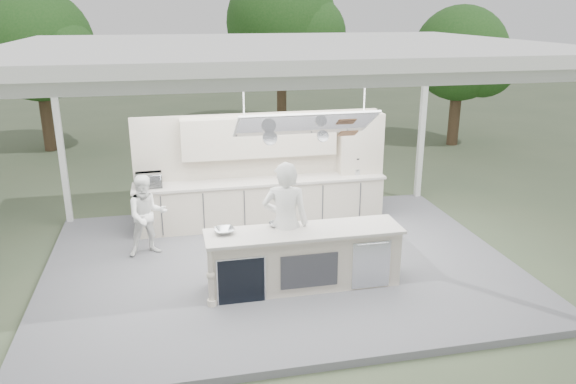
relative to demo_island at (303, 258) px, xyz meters
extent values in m
plane|color=#485238|center=(-0.18, 0.91, -0.60)|extent=(90.00, 90.00, 0.00)
cube|color=#5A5A5E|center=(-0.18, 0.91, -0.54)|extent=(8.00, 6.00, 0.12)
cube|color=white|center=(3.72, 3.81, 1.25)|extent=(0.12, 0.12, 3.70)
cube|color=white|center=(-4.08, 3.81, 1.25)|extent=(0.12, 0.12, 3.70)
cube|color=white|center=(-0.18, 0.91, 3.18)|extent=(8.20, 6.20, 0.16)
cube|color=white|center=(-0.18, -1.99, 3.02)|extent=(8.00, 0.12, 0.16)
cube|color=white|center=(-0.18, 3.81, 3.02)|extent=(8.00, 0.12, 0.16)
cube|color=white|center=(-4.08, 0.91, 3.02)|extent=(0.12, 6.00, 0.16)
cube|color=white|center=(3.72, 0.91, 3.02)|extent=(0.12, 6.00, 0.16)
cube|color=white|center=(0.02, 0.01, 2.15)|extent=(2.00, 0.71, 0.43)
cube|color=white|center=(0.02, 0.01, 2.15)|extent=(2.06, 0.76, 0.46)
cylinder|color=white|center=(-0.88, 0.01, 2.63)|extent=(0.02, 0.02, 0.95)
cylinder|color=white|center=(0.92, 0.01, 2.63)|extent=(0.02, 0.02, 0.95)
cylinder|color=silver|center=(-0.48, 0.16, 1.93)|extent=(0.22, 0.14, 0.21)
cylinder|color=silver|center=(0.32, 0.11, 1.93)|extent=(0.18, 0.12, 0.18)
cube|color=#9B613E|center=(0.72, 0.13, 1.95)|extent=(0.28, 0.18, 0.12)
cube|color=beige|center=(0.02, 0.01, -0.03)|extent=(3.00, 0.70, 0.90)
cube|color=silver|center=(0.02, 0.01, 0.45)|extent=(3.10, 0.78, 0.05)
cylinder|color=beige|center=(-1.48, -0.34, -0.02)|extent=(0.11, 0.11, 0.92)
cube|color=black|center=(-1.03, -0.34, -0.12)|extent=(0.70, 0.04, 0.72)
cube|color=silver|center=(-1.03, -0.35, -0.12)|extent=(0.74, 0.03, 0.72)
cube|color=#38383D|center=(0.02, -0.35, -0.06)|extent=(0.90, 0.02, 0.55)
cube|color=silver|center=(1.02, -0.35, -0.06)|extent=(0.62, 0.02, 0.78)
cube|color=beige|center=(-0.18, 2.81, -0.03)|extent=(5.00, 0.65, 0.90)
cube|color=silver|center=(-0.18, 2.81, 0.45)|extent=(5.08, 0.72, 0.05)
cube|color=beige|center=(-0.18, 3.11, 0.65)|extent=(5.00, 0.10, 2.25)
cube|color=beige|center=(-0.18, 2.98, 1.32)|extent=(3.10, 0.38, 0.80)
cube|color=beige|center=(1.92, 2.93, 1.07)|extent=(0.90, 0.45, 1.30)
cube|color=#9B613E|center=(1.92, 2.93, 1.07)|extent=(0.84, 0.40, 0.03)
cylinder|color=silver|center=(1.82, 2.79, 0.53)|extent=(0.20, 0.20, 0.12)
cylinder|color=black|center=(1.82, 2.79, 0.69)|extent=(0.17, 0.17, 0.20)
cylinder|color=black|center=(2.17, 2.79, 0.52)|extent=(0.16, 0.16, 0.10)
cone|color=black|center=(2.17, 2.79, 0.69)|extent=(0.14, 0.14, 0.24)
cylinder|color=#4D3526|center=(-5.68, 10.91, 0.45)|extent=(0.36, 0.36, 2.10)
sphere|color=#2C551F|center=(-5.68, 10.91, 2.69)|extent=(3.40, 3.40, 3.40)
sphere|color=#2C551F|center=(-5.00, 10.40, 2.35)|extent=(2.38, 2.38, 2.38)
cylinder|color=#4D3526|center=(2.32, 12.91, 0.63)|extent=(0.36, 0.36, 2.45)
sphere|color=#2C551F|center=(2.32, 12.91, 3.25)|extent=(4.00, 4.00, 4.00)
sphere|color=#2C551F|center=(3.12, 12.31, 2.85)|extent=(2.80, 2.80, 2.80)
cylinder|color=#4D3526|center=(7.32, 8.91, 0.37)|extent=(0.36, 0.36, 1.92)
sphere|color=#2C551F|center=(7.32, 8.91, 2.38)|extent=(3.00, 3.00, 3.00)
sphere|color=#2C551F|center=(7.92, 8.46, 2.08)|extent=(2.10, 2.10, 2.10)
imported|color=white|center=(-0.23, 0.21, 0.53)|extent=(0.84, 0.66, 2.02)
imported|color=white|center=(-2.42, 1.78, 0.27)|extent=(0.82, 0.69, 1.48)
imported|color=#AFB2B6|center=(-2.38, 2.79, 0.61)|extent=(0.51, 0.35, 0.27)
imported|color=silver|center=(-1.21, 0.15, 0.51)|extent=(0.35, 0.35, 0.08)
imported|color=#ADAFB4|center=(-0.39, 0.26, 0.51)|extent=(0.24, 0.24, 0.07)
camera|label=1|loc=(-1.95, -7.87, 3.78)|focal=35.00mm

